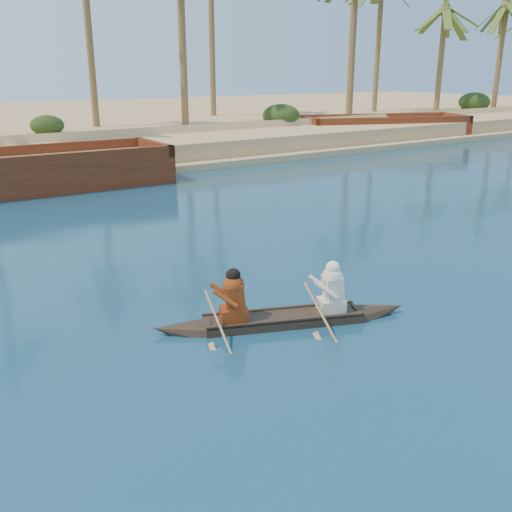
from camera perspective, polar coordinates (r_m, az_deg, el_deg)
sandy_embankment at (r=52.15m, az=-23.84°, el=11.63°), size 150.00×51.00×1.50m
palm_grove at (r=40.48m, az=-21.59°, el=21.13°), size 110.00×14.00×16.00m
shrub_cluster at (r=37.18m, az=-19.05°, el=11.22°), size 100.00×6.00×2.40m
canoe at (r=11.81m, az=2.75°, el=-5.50°), size 5.24×2.67×1.48m
barge_mid at (r=27.07m, az=-21.86°, el=7.65°), size 12.38×4.46×2.04m
barge_right at (r=45.85m, az=12.70°, el=12.27°), size 13.15×8.39×2.08m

